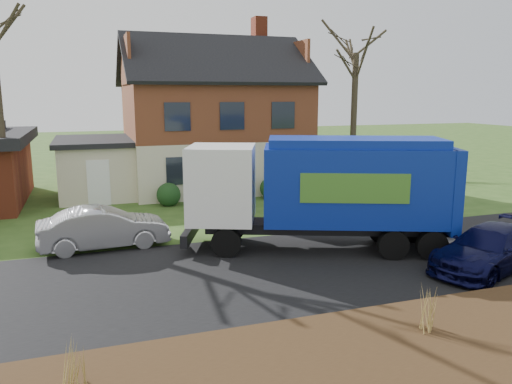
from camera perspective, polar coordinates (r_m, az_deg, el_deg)
name	(u,v)px	position (r m, az deg, el deg)	size (l,w,h in m)	color
ground	(265,273)	(14.42, 1.05, -9.23)	(120.00, 120.00, 0.00)	#2C4A18
road	(265,273)	(14.41, 1.05, -9.20)	(80.00, 7.00, 0.02)	black
mulch_verge	(362,360)	(9.98, 11.97, -18.30)	(80.00, 3.50, 0.30)	#311F10
main_house	(204,113)	(27.32, -5.95, 9.00)	(12.95, 8.95, 9.26)	beige
garbage_truck	(325,186)	(16.16, 7.94, 0.66)	(8.78, 5.25, 3.66)	black
silver_sedan	(104,228)	(17.20, -16.99, -3.95)	(1.45, 4.16, 1.37)	#A5A7AD
navy_wagon	(490,248)	(15.99, 25.14, -5.86)	(1.77, 4.36, 1.26)	black
tree_front_east	(357,30)	(27.52, 11.47, 17.73)	(3.67, 3.67, 10.19)	#393122
tree_back	(237,38)	(37.66, -2.19, 17.13)	(3.40, 3.40, 10.75)	#392B22
grass_clump_west	(74,363)	(9.03, -20.05, -17.92)	(0.32, 0.27, 0.86)	#A08846
grass_clump_mid	(428,307)	(10.89, 19.06, -12.31)	(0.35, 0.29, 0.99)	#AA8C4B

